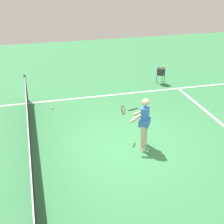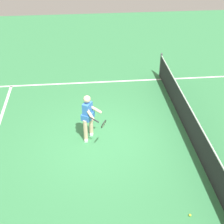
% 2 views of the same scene
% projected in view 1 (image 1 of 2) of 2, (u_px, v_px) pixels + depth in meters
% --- Properties ---
extents(ground_plane, '(27.34, 27.34, 0.00)m').
position_uv_depth(ground_plane, '(130.00, 145.00, 9.88)').
color(ground_plane, '#38844C').
extents(sideline_right_marking, '(0.10, 19.03, 0.01)m').
position_uv_depth(sideline_right_marking, '(100.00, 96.00, 13.33)').
color(sideline_right_marking, white).
rests_on(sideline_right_marking, ground).
extents(court_net, '(8.58, 0.08, 1.06)m').
position_uv_depth(court_net, '(30.00, 144.00, 9.02)').
color(court_net, '#4C4C51').
rests_on(court_net, ground).
extents(tennis_player, '(1.07, 0.79, 1.55)m').
position_uv_depth(tennis_player, '(144.00, 121.00, 9.45)').
color(tennis_player, beige).
rests_on(tennis_player, ground).
extents(tennis_ball_mid, '(0.07, 0.07, 0.07)m').
position_uv_depth(tennis_ball_mid, '(53.00, 108.00, 12.22)').
color(tennis_ball_mid, '#D1E533').
rests_on(tennis_ball_mid, ground).
extents(ball_hopper, '(0.36, 0.36, 0.74)m').
position_uv_depth(ball_hopper, '(161.00, 72.00, 14.44)').
color(ball_hopper, '#333338').
rests_on(ball_hopper, ground).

